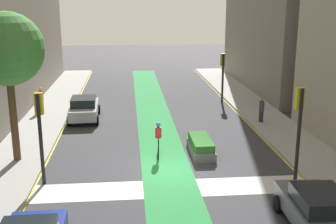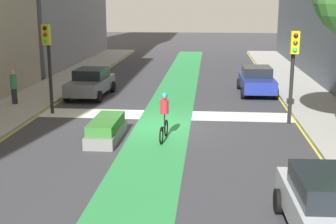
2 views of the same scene
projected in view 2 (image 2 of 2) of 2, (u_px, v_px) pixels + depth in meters
The scene contains 13 objects.
ground_plane at pixel (161, 126), 20.06m from camera, with size 120.00×120.00×0.00m, color #38383D.
bike_lane_paint at pixel (163, 126), 20.06m from camera, with size 2.40×60.00×0.01m, color #2D8C47.
crosswalk_band at pixel (165, 115), 22.00m from camera, with size 12.00×1.80×0.01m, color silver.
curb_stripe_left at pixel (302, 129), 19.54m from camera, with size 0.16×60.00×0.01m, color yellow.
curb_stripe_right at pixel (27, 123), 20.59m from camera, with size 0.16×60.00×0.01m, color yellow.
traffic_signal_near_right at pixel (48, 52), 21.53m from camera, with size 0.35×0.52×4.26m.
traffic_signal_near_left at pixel (293, 60), 19.71m from camera, with size 0.35×0.52×4.07m.
car_silver_left_far at pixel (333, 209), 10.26m from camera, with size 2.12×4.25×1.57m.
car_grey_right_near at pixel (91, 83), 26.07m from camera, with size 2.18×4.28×1.57m.
car_blue_left_near at pixel (257, 80), 26.83m from camera, with size 2.08×4.23×1.57m.
cyclist_in_lane at pixel (164, 115), 17.92m from camera, with size 0.32×1.73×1.86m.
pedestrian_sidewalk_right_b at pixel (14, 87), 23.54m from camera, with size 0.34×0.34×1.72m.
median_planter at pixel (106, 130), 18.04m from camera, with size 1.11×2.98×0.85m.
Camera 2 is at (-2.04, 19.25, 5.32)m, focal length 49.34 mm.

